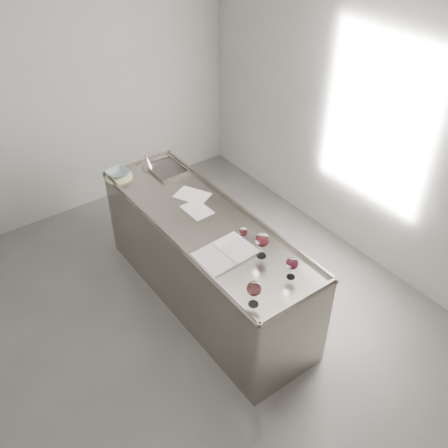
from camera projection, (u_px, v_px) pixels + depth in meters
room_shell at (169, 215)px, 3.59m from camera, size 4.54×5.04×2.84m
counter at (206, 261)px, 4.58m from camera, size 0.77×2.42×0.97m
wine_glass_left at (254, 289)px, 3.43m from camera, size 0.11×0.11×0.21m
wine_glass_middle at (262, 240)px, 3.84m from camera, size 0.11×0.11×0.22m
wine_glass_right at (292, 264)px, 3.66m from camera, size 0.09×0.09×0.18m
wine_glass_small at (243, 232)px, 4.00m from camera, size 0.08×0.08×0.15m
notebook at (225, 254)px, 3.94m from camera, size 0.49×0.36×0.02m
loose_paper_top at (192, 195)px, 4.61m from camera, size 0.33×0.37×0.00m
loose_paper_under at (197, 210)px, 4.42m from camera, size 0.20×0.29×0.00m
trivet at (119, 177)px, 4.85m from camera, size 0.32×0.32×0.02m
ceramic_bowl at (118, 173)px, 4.83m from camera, size 0.24×0.24×0.05m
wine_funnel at (147, 162)px, 4.98m from camera, size 0.12×0.12×0.18m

